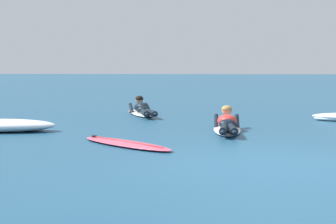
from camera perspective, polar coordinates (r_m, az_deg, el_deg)
ground_plane at (r=17.69m, az=6.28°, el=0.39°), size 120.00×120.00×0.00m
surfer_near at (r=11.56m, az=5.94°, el=-1.28°), size 0.61×2.68×0.54m
surfer_far at (r=15.14m, az=-2.56°, el=0.21°), size 1.04×2.50×0.53m
drifting_surfboard at (r=9.55m, az=-4.29°, el=-3.15°), size 1.92×1.90×0.16m
whitewater_back at (r=11.92m, az=-16.41°, el=-1.34°), size 2.26×1.01×0.26m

